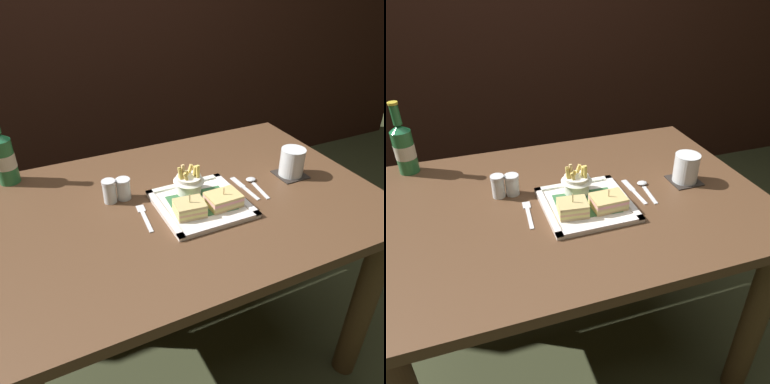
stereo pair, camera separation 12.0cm
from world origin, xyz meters
TOP-DOWN VIEW (x-y plane):
  - ground_plane at (0.00, 0.00)m, footprint 6.00×6.00m
  - dining_table at (0.00, 0.00)m, footprint 1.24×0.85m
  - square_plate at (0.04, -0.05)m, footprint 0.27×0.27m
  - sandwich_half_left at (-0.02, -0.09)m, footprint 0.09×0.08m
  - sandwich_half_right at (0.09, -0.09)m, footprint 0.10×0.08m
  - fries_cup at (0.03, 0.02)m, footprint 0.10×0.10m
  - beer_bottle at (-0.49, 0.36)m, footprint 0.07×0.07m
  - drink_coaster at (0.41, -0.02)m, footprint 0.10×0.10m
  - water_glass at (0.41, -0.02)m, footprint 0.08×0.08m
  - fork at (-0.14, -0.03)m, footprint 0.03×0.14m
  - knife at (0.21, -0.02)m, footprint 0.02×0.16m
  - spoon at (0.26, -0.01)m, footprint 0.04×0.14m
  - salt_shaker at (-0.21, 0.09)m, footprint 0.04×0.04m
  - pepper_shaker at (-0.16, 0.09)m, footprint 0.05×0.05m

SIDE VIEW (x-z plane):
  - ground_plane at x=0.00m, z-range 0.00..0.00m
  - dining_table at x=0.00m, z-range 0.23..0.97m
  - knife at x=0.21m, z-range 0.75..0.75m
  - fork at x=-0.14m, z-range 0.75..0.75m
  - drink_coaster at x=0.41m, z-range 0.75..0.75m
  - spoon at x=0.26m, z-range 0.75..0.76m
  - square_plate at x=0.04m, z-range 0.75..0.76m
  - sandwich_half_right at x=0.09m, z-range 0.75..0.81m
  - pepper_shaker at x=-0.16m, z-range 0.75..0.81m
  - sandwich_half_left at x=-0.02m, z-range 0.75..0.81m
  - salt_shaker at x=-0.21m, z-range 0.74..0.82m
  - water_glass at x=0.41m, z-range 0.75..0.84m
  - fries_cup at x=0.03m, z-range 0.75..0.85m
  - beer_bottle at x=-0.49m, z-range 0.72..0.97m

